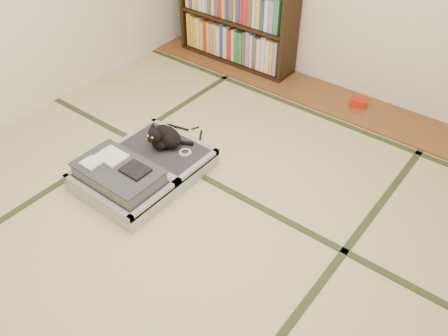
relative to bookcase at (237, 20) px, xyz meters
The scene contains 10 objects.
floor 2.40m from the bookcase, 61.29° to the right, with size 4.50×4.50×0.00m, color #C8C085.
wood_strip 1.22m from the bookcase, ahead, with size 4.00×0.50×0.02m, color brown.
red_item 1.49m from the bookcase, ahead, with size 0.15×0.09×0.07m, color red.
room_shell 2.57m from the bookcase, 61.29° to the right, with size 4.50×4.50×4.50m.
tatami_borders 1.99m from the bookcase, 54.27° to the right, with size 4.00×4.50×0.01m.
bookcase is the anchor object (origin of this frame).
suitcase 2.10m from the bookcase, 73.39° to the right, with size 0.70×0.94×0.28m.
cat 1.80m from the bookcase, 71.24° to the right, with size 0.31×0.31×0.25m.
cable_coil 1.85m from the bookcase, 65.49° to the right, with size 0.10×0.10×0.02m.
hanger 1.49m from the bookcase, 70.40° to the right, with size 0.45×0.25×0.01m.
Camera 1 is at (1.62, -1.65, 2.38)m, focal length 38.00 mm.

